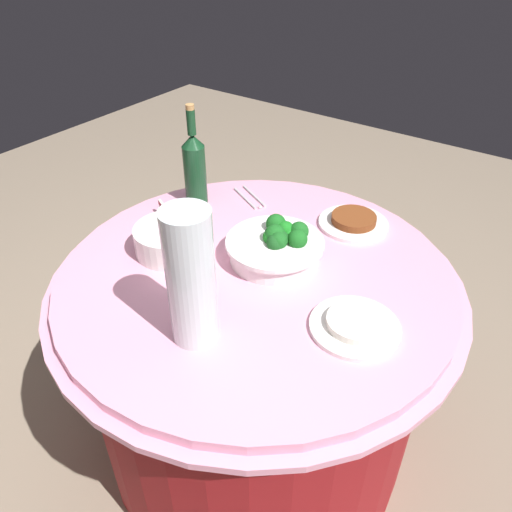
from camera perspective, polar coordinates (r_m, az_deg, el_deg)
ground_plane at (r=1.93m, az=0.00°, el=-19.42°), size 6.00×6.00×0.00m
buffet_table at (r=1.63m, az=0.00°, el=-11.89°), size 1.16×1.16×0.74m
broccoli_bowl at (r=1.41m, az=2.40°, el=1.21°), size 0.28×0.28×0.11m
plate_stack at (r=1.46m, az=-9.76°, el=1.90°), size 0.21×0.21×0.08m
wine_bottle at (r=1.66m, az=-7.07°, el=10.14°), size 0.07×0.07×0.34m
decorative_fruit_vase at (r=1.10m, az=-7.44°, el=-2.95°), size 0.11×0.11×0.34m
serving_tongs at (r=1.72m, az=-0.64°, el=6.69°), size 0.16×0.11×0.01m
food_plate_rice at (r=1.22m, az=11.30°, el=-7.76°), size 0.22×0.22×0.03m
food_plate_stir_fry at (r=1.60m, az=11.13°, el=3.93°), size 0.22×0.22×0.04m
label_placard_front at (r=1.63m, az=-10.69°, el=5.33°), size 0.05×0.03×0.05m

